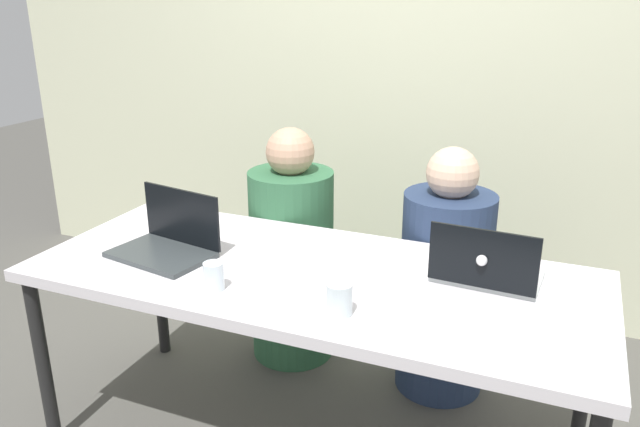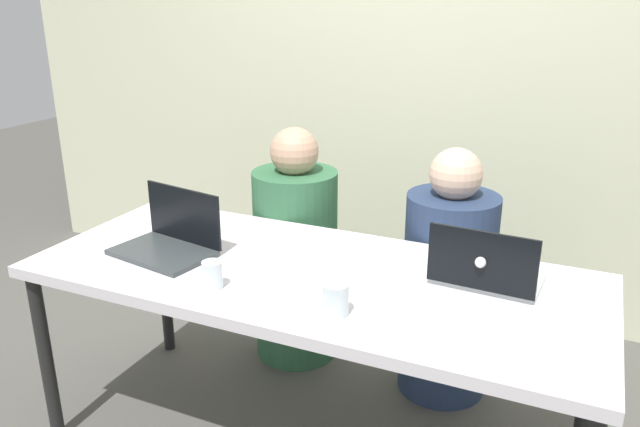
% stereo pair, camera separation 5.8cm
% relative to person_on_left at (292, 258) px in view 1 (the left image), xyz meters
% --- Properties ---
extents(back_wall, '(5.02, 0.10, 2.42)m').
position_rel_person_on_left_xyz_m(back_wall, '(0.35, 0.79, 0.73)').
color(back_wall, beige).
rests_on(back_wall, ground).
extents(desk, '(1.93, 0.80, 0.73)m').
position_rel_person_on_left_xyz_m(desk, '(0.35, -0.58, 0.19)').
color(desk, silver).
rests_on(desk, ground).
extents(person_on_left, '(0.41, 0.41, 1.08)m').
position_rel_person_on_left_xyz_m(person_on_left, '(0.00, 0.00, 0.00)').
color(person_on_left, '#306440').
rests_on(person_on_left, ground).
extents(person_on_right, '(0.38, 0.38, 1.06)m').
position_rel_person_on_left_xyz_m(person_on_right, '(0.70, -0.00, -0.01)').
color(person_on_right, navy).
rests_on(person_on_right, ground).
extents(laptop_front_left, '(0.39, 0.29, 0.22)m').
position_rel_person_on_left_xyz_m(laptop_front_left, '(-0.18, -0.64, 0.30)').
color(laptop_front_left, '#343A3C').
rests_on(laptop_front_left, desk).
extents(laptop_back_right, '(0.35, 0.25, 0.21)m').
position_rel_person_on_left_xyz_m(laptop_back_right, '(0.90, -0.46, 0.29)').
color(laptop_back_right, '#B0B9B8').
rests_on(laptop_back_right, desk).
extents(water_glass_left, '(0.07, 0.07, 0.09)m').
position_rel_person_on_left_xyz_m(water_glass_left, '(0.12, -0.83, 0.29)').
color(water_glass_left, silver).
rests_on(water_glass_left, desk).
extents(water_glass_right, '(0.08, 0.08, 0.10)m').
position_rel_person_on_left_xyz_m(water_glass_right, '(0.54, -0.83, 0.29)').
color(water_glass_right, silver).
rests_on(water_glass_right, desk).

